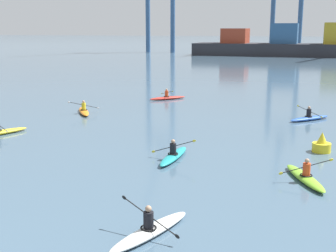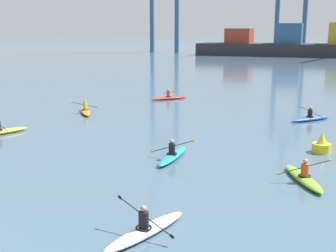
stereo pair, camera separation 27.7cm
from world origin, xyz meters
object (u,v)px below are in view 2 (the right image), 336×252
channel_buoy (321,145)px  kayak_blue (311,118)px  container_barge (290,45)px  kayak_red (169,98)px  kayak_teal (173,155)px  kayak_lime (303,177)px  kayak_orange (85,111)px  kayak_yellow (0,131)px  kayak_white (146,230)px

channel_buoy → kayak_blue: size_ratio=0.34×
container_barge → kayak_red: bearing=-94.1°
container_barge → kayak_teal: bearing=-89.4°
kayak_red → kayak_lime: same height
channel_buoy → kayak_red: channel_buoy is taller
channel_buoy → kayak_orange: (-16.17, 5.43, -0.19)m
channel_buoy → kayak_teal: bearing=-152.2°
container_barge → kayak_yellow: bearing=-96.7°
kayak_blue → kayak_yellow: (-16.77, -9.98, 0.00)m
container_barge → kayak_lime: container_barge is taller
kayak_white → container_barge: bearing=91.6°
channel_buoy → kayak_lime: bearing=-97.6°
kayak_orange → kayak_yellow: (-1.32, -7.44, -0.00)m
kayak_orange → kayak_yellow: size_ratio=0.94×
channel_buoy → kayak_yellow: size_ratio=0.30×
kayak_red → channel_buoy: bearing=-47.0°
kayak_red → kayak_white: size_ratio=0.84×
kayak_teal → kayak_red: kayak_teal is taller
kayak_red → container_barge: bearing=85.9°
kayak_lime → kayak_white: bearing=-122.9°
kayak_yellow → kayak_orange: bearing=79.9°
kayak_blue → kayak_yellow: 19.52m
kayak_teal → kayak_yellow: 11.05m
channel_buoy → kayak_red: size_ratio=0.35×
kayak_white → kayak_lime: 7.63m
channel_buoy → kayak_teal: size_ratio=0.29×
kayak_blue → kayak_lime: bearing=-89.6°
kayak_orange → kayak_lime: 18.56m
channel_buoy → kayak_white: (-4.78, -11.13, -0.19)m
channel_buoy → kayak_lime: (-0.63, -4.73, -0.19)m
kayak_red → kayak_lime: size_ratio=0.86×
kayak_orange → container_barge: bearing=83.6°
kayak_orange → kayak_white: 20.10m
kayak_yellow → kayak_white: (12.71, -9.12, 0.00)m
kayak_yellow → kayak_lime: (16.86, -2.71, 0.00)m
container_barge → kayak_orange: size_ratio=13.05×
container_barge → kayak_teal: size_ratio=11.96×
kayak_white → kayak_lime: bearing=57.1°
kayak_teal → kayak_lime: size_ratio=1.02×
kayak_yellow → kayak_lime: bearing=-9.1°
kayak_orange → kayak_red: size_ratio=1.09×
container_barge → kayak_white: 94.14m
channel_buoy → kayak_blue: channel_buoy is taller
kayak_lime → channel_buoy: bearing=82.4°
container_barge → channel_buoy: (7.49, -82.94, -2.09)m
kayak_orange → channel_buoy: bearing=-18.6°
kayak_teal → kayak_white: 7.89m
kayak_blue → kayak_orange: same height
kayak_red → kayak_yellow: (-5.00, -15.43, 0.00)m
kayak_yellow → channel_buoy: bearing=6.6°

